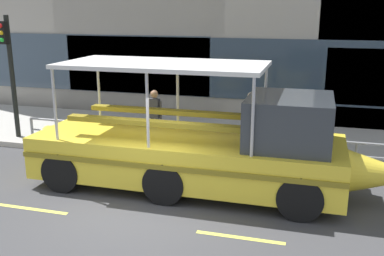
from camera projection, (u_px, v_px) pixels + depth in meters
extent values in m
plane|color=#3D3D3F|center=(144.00, 207.00, 10.23)|extent=(120.00, 120.00, 0.00)
cube|color=#A8A59E|center=(203.00, 137.00, 15.41)|extent=(32.00, 4.80, 0.18)
cube|color=#B2ADA3|center=(183.00, 160.00, 13.10)|extent=(32.00, 0.18, 0.18)
cube|color=#DBD64C|center=(32.00, 209.00, 10.10)|extent=(1.80, 0.12, 0.01)
cube|color=#DBD64C|center=(240.00, 238.00, 8.84)|extent=(1.80, 0.12, 0.01)
cube|color=#3D4C5B|center=(69.00, 62.00, 19.22)|extent=(12.64, 0.06, 2.40)
cube|color=#2D3D4C|center=(222.00, 68.00, 17.44)|extent=(13.60, 0.06, 2.37)
cylinder|color=gray|center=(211.00, 132.00, 13.00)|extent=(12.22, 0.07, 0.07)
cylinder|color=gray|center=(211.00, 144.00, 13.09)|extent=(12.22, 0.06, 0.06)
cylinder|color=gray|center=(32.00, 129.00, 14.70)|extent=(0.09, 0.09, 0.74)
cylinder|color=gray|center=(87.00, 134.00, 14.16)|extent=(0.09, 0.09, 0.74)
cylinder|color=gray|center=(146.00, 139.00, 13.63)|extent=(0.09, 0.09, 0.74)
cylinder|color=gray|center=(211.00, 144.00, 13.09)|extent=(0.09, 0.09, 0.74)
cylinder|color=gray|center=(280.00, 150.00, 12.56)|extent=(0.09, 0.09, 0.74)
cylinder|color=gray|center=(356.00, 156.00, 12.02)|extent=(0.09, 0.09, 0.74)
cylinder|color=black|center=(12.00, 78.00, 14.70)|extent=(0.16, 0.16, 4.06)
cube|color=black|center=(3.00, 33.00, 14.13)|extent=(0.24, 0.20, 0.72)
sphere|color=red|center=(0.00, 26.00, 13.97)|extent=(0.14, 0.14, 0.14)
sphere|color=gold|center=(1.00, 33.00, 14.03)|extent=(0.14, 0.14, 0.14)
sphere|color=green|center=(2.00, 40.00, 14.08)|extent=(0.14, 0.14, 0.14)
cube|color=yellow|center=(186.00, 156.00, 11.23)|extent=(7.70, 2.56, 1.06)
cylinder|color=yellow|center=(53.00, 144.00, 12.24)|extent=(0.38, 1.01, 1.01)
cube|color=olive|center=(170.00, 168.00, 9.99)|extent=(7.70, 0.04, 0.12)
cube|color=#33383D|center=(289.00, 121.00, 10.29)|extent=(1.92, 2.15, 1.15)
cube|color=silver|center=(163.00, 65.00, 10.78)|extent=(5.00, 2.36, 0.10)
cylinder|color=#B2B2B7|center=(265.00, 98.00, 11.44)|extent=(0.07, 0.07, 1.72)
cylinder|color=#B2B2B7|center=(253.00, 118.00, 9.35)|extent=(0.07, 0.07, 1.72)
cylinder|color=#B2B2B7|center=(178.00, 93.00, 12.07)|extent=(0.07, 0.07, 1.72)
cylinder|color=#B2B2B7|center=(148.00, 111.00, 9.97)|extent=(0.07, 0.07, 1.72)
cylinder|color=#B2B2B7|center=(99.00, 89.00, 12.69)|extent=(0.07, 0.07, 1.72)
cylinder|color=#B2B2B7|center=(55.00, 105.00, 10.60)|extent=(0.07, 0.07, 1.72)
cube|color=olive|center=(172.00, 112.00, 11.70)|extent=(4.60, 0.28, 0.12)
cube|color=olive|center=(156.00, 123.00, 10.56)|extent=(4.60, 0.28, 0.12)
cylinder|color=black|center=(304.00, 163.00, 11.65)|extent=(1.00, 0.28, 1.00)
cylinder|color=black|center=(300.00, 199.00, 9.46)|extent=(1.00, 0.28, 1.00)
cylinder|color=black|center=(192.00, 153.00, 12.46)|extent=(1.00, 0.28, 1.00)
cylinder|color=black|center=(164.00, 184.00, 10.27)|extent=(1.00, 0.28, 1.00)
cylinder|color=black|center=(105.00, 145.00, 13.17)|extent=(1.00, 0.28, 1.00)
cylinder|color=black|center=(62.00, 172.00, 10.97)|extent=(1.00, 0.28, 1.00)
cylinder|color=#47423D|center=(313.00, 141.00, 13.11)|extent=(0.11, 0.11, 0.88)
cylinder|color=#47423D|center=(308.00, 140.00, 13.23)|extent=(0.11, 0.11, 0.88)
cube|color=maroon|center=(313.00, 116.00, 12.97)|extent=(0.38, 0.32, 0.62)
cylinder|color=maroon|center=(319.00, 119.00, 12.84)|extent=(0.08, 0.08, 0.56)
cylinder|color=maroon|center=(306.00, 116.00, 13.13)|extent=(0.08, 0.08, 0.56)
sphere|color=tan|center=(314.00, 101.00, 12.85)|extent=(0.24, 0.24, 0.24)
cylinder|color=#1E2338|center=(251.00, 133.00, 14.00)|extent=(0.11, 0.11, 0.88)
cylinder|color=#1E2338|center=(249.00, 134.00, 13.85)|extent=(0.11, 0.11, 0.88)
cube|color=#38383D|center=(251.00, 110.00, 13.73)|extent=(0.24, 0.36, 0.62)
cylinder|color=#38383D|center=(253.00, 110.00, 13.93)|extent=(0.08, 0.08, 0.56)
cylinder|color=#38383D|center=(249.00, 113.00, 13.55)|extent=(0.08, 0.08, 0.56)
sphere|color=beige|center=(251.00, 96.00, 13.61)|extent=(0.24, 0.24, 0.24)
cylinder|color=#47423D|center=(157.00, 132.00, 14.15)|extent=(0.11, 0.11, 0.89)
cylinder|color=#47423D|center=(153.00, 131.00, 14.22)|extent=(0.11, 0.11, 0.89)
cube|color=#38383D|center=(154.00, 108.00, 13.98)|extent=(0.36, 0.24, 0.63)
cylinder|color=#38383D|center=(161.00, 110.00, 13.91)|extent=(0.08, 0.08, 0.56)
cylinder|color=#38383D|center=(148.00, 109.00, 14.08)|extent=(0.08, 0.08, 0.56)
sphere|color=#936B4C|center=(154.00, 94.00, 13.86)|extent=(0.24, 0.24, 0.24)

